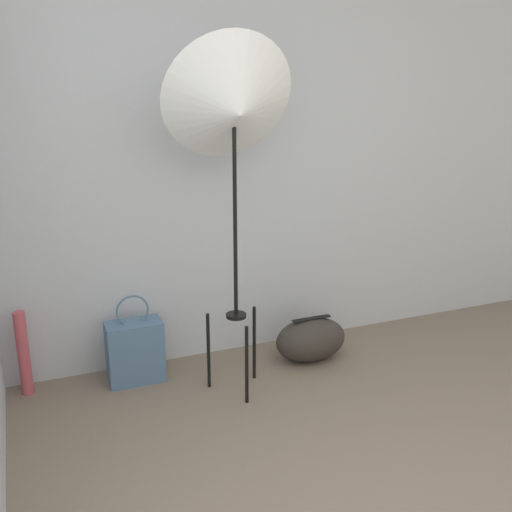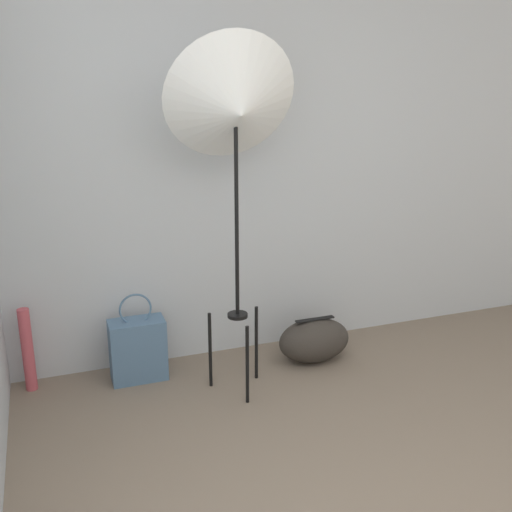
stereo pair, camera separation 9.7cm
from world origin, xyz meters
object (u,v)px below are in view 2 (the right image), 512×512
(tote_bag, at_px, (138,349))
(duffel_bag, at_px, (314,340))
(paper_roll, at_px, (28,350))
(photo_umbrella, at_px, (236,108))

(tote_bag, xyz_separation_m, duffel_bag, (1.09, -0.14, -0.05))
(tote_bag, bearing_deg, paper_roll, 172.08)
(paper_roll, bearing_deg, duffel_bag, -7.66)
(duffel_bag, distance_m, paper_roll, 1.72)
(tote_bag, height_order, paper_roll, tote_bag)
(duffel_bag, bearing_deg, tote_bag, 172.49)
(photo_umbrella, height_order, paper_roll, photo_umbrella)
(tote_bag, bearing_deg, photo_umbrella, -31.11)
(photo_umbrella, bearing_deg, tote_bag, 148.89)
(photo_umbrella, height_order, duffel_bag, photo_umbrella)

